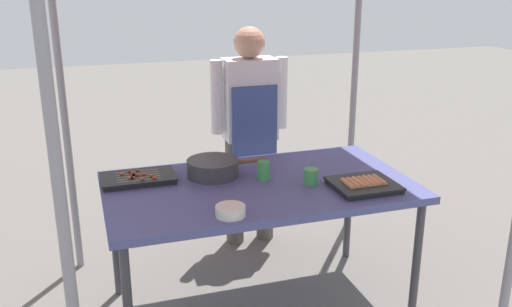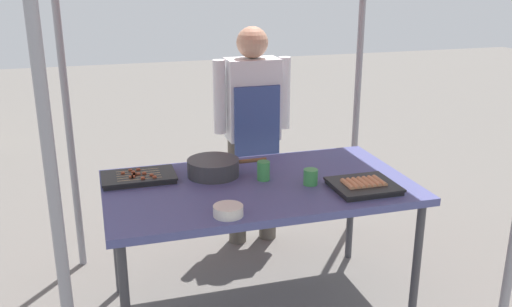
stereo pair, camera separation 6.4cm
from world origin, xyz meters
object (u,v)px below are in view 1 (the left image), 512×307
(stall_table, at_px, (259,193))
(cooking_wok, at_px, (213,167))
(tray_meat_skewers, at_px, (138,178))
(drink_cup_by_wok, at_px, (263,171))
(drink_cup_near_edge, at_px, (311,177))
(condiment_bowl, at_px, (230,211))
(vendor_woman, at_px, (250,121))
(tray_grilled_sausages, at_px, (364,185))

(stall_table, bearing_deg, cooking_wok, 136.78)
(stall_table, height_order, cooking_wok, cooking_wok)
(tray_meat_skewers, height_order, drink_cup_by_wok, drink_cup_by_wok)
(stall_table, distance_m, drink_cup_near_edge, 0.29)
(stall_table, relative_size, cooking_wok, 3.62)
(stall_table, distance_m, drink_cup_by_wok, 0.12)
(condiment_bowl, xyz_separation_m, vendor_woman, (0.46, 1.17, 0.09))
(stall_table, height_order, drink_cup_near_edge, drink_cup_near_edge)
(condiment_bowl, height_order, drink_cup_near_edge, drink_cup_near_edge)
(tray_grilled_sausages, relative_size, tray_meat_skewers, 0.83)
(drink_cup_by_wok, bearing_deg, tray_meat_skewers, 163.89)
(tray_meat_skewers, xyz_separation_m, condiment_bowl, (0.35, -0.58, 0.01))
(tray_grilled_sausages, distance_m, drink_cup_near_edge, 0.27)
(stall_table, height_order, condiment_bowl, condiment_bowl)
(tray_meat_skewers, distance_m, condiment_bowl, 0.67)
(stall_table, relative_size, tray_grilled_sausages, 4.96)
(stall_table, distance_m, tray_meat_skewers, 0.65)
(cooking_wok, bearing_deg, tray_meat_skewers, 174.07)
(condiment_bowl, bearing_deg, drink_cup_near_edge, 26.99)
(stall_table, distance_m, tray_grilled_sausages, 0.55)
(cooking_wok, xyz_separation_m, drink_cup_by_wok, (0.24, -0.14, 0.00))
(condiment_bowl, relative_size, drink_cup_by_wok, 1.35)
(cooking_wok, bearing_deg, drink_cup_by_wok, -30.85)
(tray_grilled_sausages, height_order, condiment_bowl, condiment_bowl)
(tray_meat_skewers, relative_size, drink_cup_near_edge, 4.64)
(tray_meat_skewers, bearing_deg, stall_table, -20.92)
(cooking_wok, relative_size, drink_cup_by_wok, 4.29)
(cooking_wok, distance_m, condiment_bowl, 0.54)
(tray_grilled_sausages, height_order, drink_cup_near_edge, drink_cup_near_edge)
(drink_cup_near_edge, xyz_separation_m, drink_cup_by_wok, (-0.22, 0.14, 0.01))
(tray_grilled_sausages, distance_m, cooking_wok, 0.81)
(stall_table, xyz_separation_m, tray_meat_skewers, (-0.60, 0.23, 0.07))
(drink_cup_by_wok, bearing_deg, stall_table, -131.67)
(drink_cup_by_wok, height_order, vendor_woman, vendor_woman)
(condiment_bowl, height_order, drink_cup_by_wok, drink_cup_by_wok)
(cooking_wok, distance_m, vendor_woman, 0.75)
(cooking_wok, height_order, vendor_woman, vendor_woman)
(vendor_woman, bearing_deg, condiment_bowl, 68.68)
(cooking_wok, xyz_separation_m, vendor_woman, (0.40, 0.63, 0.07))
(cooking_wok, bearing_deg, tray_grilled_sausages, -31.10)
(vendor_woman, bearing_deg, cooking_wok, 57.33)
(condiment_bowl, bearing_deg, stall_table, 54.27)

